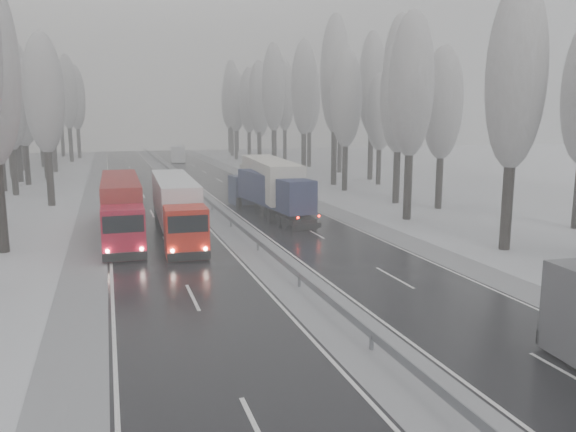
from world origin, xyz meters
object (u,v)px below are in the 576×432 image
truck_blue_box (269,191)px  truck_red_white (176,203)px  truck_red_red (121,203)px  box_truck_distant (178,154)px  truck_cream_box (268,180)px

truck_blue_box → truck_red_white: bearing=-151.8°
truck_blue_box → truck_red_red: truck_red_red is taller
truck_blue_box → box_truck_distant: (-0.32, 60.81, -0.58)m
truck_red_red → box_truck_distant: bearing=80.5°
truck_blue_box → truck_red_white: 10.13m
truck_blue_box → truck_red_white: size_ratio=0.91×
box_truck_distant → truck_red_white: truck_red_white is taller
truck_cream_box → truck_red_red: truck_cream_box is taller
truck_blue_box → truck_red_white: (-8.39, -5.66, 0.22)m
truck_blue_box → box_truck_distant: truck_blue_box is taller
truck_cream_box → truck_red_white: (-9.38, -9.49, -0.31)m
truck_cream_box → box_truck_distant: bearing=95.9°
truck_cream_box → box_truck_distant: truck_cream_box is taller
truck_cream_box → truck_red_white: bearing=-130.0°
truck_blue_box → truck_cream_box: truck_cream_box is taller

